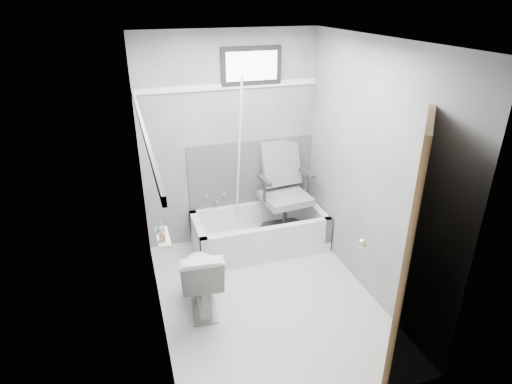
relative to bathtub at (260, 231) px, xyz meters
name	(u,v)px	position (x,y,z in m)	size (l,w,h in m)	color
floor	(267,299)	(-0.23, -0.93, -0.21)	(2.60, 2.60, 0.00)	silver
ceiling	(270,40)	(-0.23, -0.93, 2.19)	(2.60, 2.60, 0.00)	silver
wall_back	(230,142)	(-0.23, 0.37, 0.99)	(2.00, 0.02, 2.40)	slate
wall_front	(341,273)	(-0.23, -2.23, 0.99)	(2.00, 0.02, 2.40)	slate
wall_left	(150,203)	(-1.23, -0.93, 0.99)	(0.02, 2.60, 2.40)	slate
wall_right	(370,174)	(0.77, -0.93, 0.99)	(0.02, 2.60, 2.40)	slate
bathtub	(260,231)	(0.00, 0.00, 0.00)	(1.50, 0.70, 0.42)	silver
office_chair	(286,192)	(0.33, 0.04, 0.44)	(0.61, 0.61, 1.06)	slate
toilet	(201,276)	(-0.85, -0.83, 0.13)	(0.39, 0.69, 0.68)	silver
door	(465,269)	(0.75, -2.21, 0.79)	(0.78, 0.78, 2.00)	brown
window	(251,66)	(0.02, 0.36, 1.81)	(0.66, 0.04, 0.40)	black
backerboard	(252,173)	(0.02, 0.36, 0.59)	(1.50, 0.02, 0.78)	#4C4C4F
trim_back	(229,86)	(-0.23, 0.36, 1.61)	(2.00, 0.02, 0.06)	white
trim_left	(143,127)	(-1.22, -0.93, 1.61)	(0.02, 2.60, 0.06)	white
pole	(239,161)	(-0.20, 0.13, 0.84)	(0.02, 0.02, 1.95)	silver
shelf	(163,237)	(-1.16, -0.98, 0.69)	(0.10, 0.32, 0.03)	silver
soap_bottle_a	(162,235)	(-1.17, -1.06, 0.76)	(0.05, 0.05, 0.11)	#A17A50
soap_bottle_b	(160,228)	(-1.17, -0.92, 0.75)	(0.08, 0.08, 0.10)	slate
faucet	(216,197)	(-0.43, 0.34, 0.34)	(0.26, 0.10, 0.16)	silver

